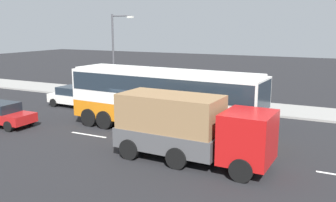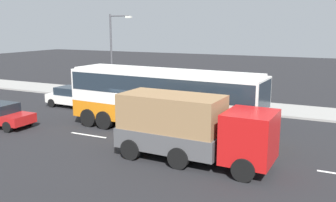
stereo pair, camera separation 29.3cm
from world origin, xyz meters
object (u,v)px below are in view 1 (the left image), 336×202
(coach_bus, at_px, (164,94))
(pedestrian_near_curb, at_px, (251,93))
(cargo_truck, at_px, (189,127))
(car_red_compact, at_px, (1,113))
(car_white_minivan, at_px, (75,96))
(street_lamp, at_px, (115,50))

(coach_bus, xyz_separation_m, pedestrian_near_curb, (2.92, 8.66, -1.09))
(cargo_truck, bearing_deg, pedestrian_near_curb, 93.44)
(coach_bus, height_order, pedestrian_near_curb, coach_bus)
(car_red_compact, bearing_deg, coach_bus, 18.26)
(cargo_truck, bearing_deg, car_white_minivan, 153.25)
(car_red_compact, height_order, car_white_minivan, car_white_minivan)
(coach_bus, relative_size, car_red_compact, 2.77)
(pedestrian_near_curb, bearing_deg, cargo_truck, 154.92)
(cargo_truck, bearing_deg, car_red_compact, 179.96)
(cargo_truck, relative_size, car_white_minivan, 1.68)
(cargo_truck, relative_size, pedestrian_near_curb, 4.18)
(cargo_truck, xyz_separation_m, pedestrian_near_curb, (-0.28, 12.40, -0.47))
(car_red_compact, bearing_deg, cargo_truck, -2.65)
(car_white_minivan, relative_size, pedestrian_near_curb, 2.49)
(car_red_compact, xyz_separation_m, car_white_minivan, (0.46, 6.32, 0.04))
(street_lamp, bearing_deg, coach_bus, -41.11)
(cargo_truck, bearing_deg, coach_bus, 132.71)
(cargo_truck, relative_size, car_red_compact, 1.70)
(coach_bus, xyz_separation_m, car_white_minivan, (-9.12, 3.06, -1.42))
(car_white_minivan, relative_size, street_lamp, 0.62)
(coach_bus, bearing_deg, cargo_truck, -46.09)
(coach_bus, bearing_deg, pedestrian_near_curb, 74.71)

